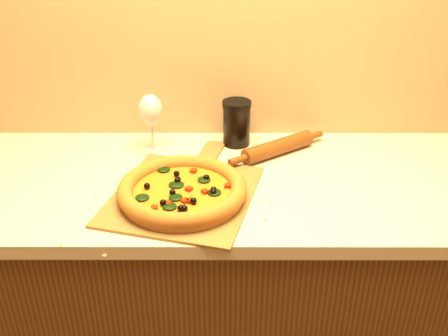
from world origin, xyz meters
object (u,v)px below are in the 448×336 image
(pizza, at_px, (182,190))
(dark_jar, at_px, (237,123))
(pizza_peel, at_px, (185,192))
(wine_glass, at_px, (151,111))
(rolling_pin, at_px, (278,147))

(pizza, xyz_separation_m, dark_jar, (0.16, 0.36, 0.05))
(pizza, bearing_deg, dark_jar, 66.68)
(dark_jar, bearing_deg, pizza_peel, -114.99)
(wine_glass, bearing_deg, dark_jar, 9.05)
(pizza_peel, distance_m, pizza, 0.05)
(wine_glass, distance_m, dark_jar, 0.29)
(pizza_peel, bearing_deg, rolling_pin, 55.45)
(rolling_pin, bearing_deg, pizza_peel, -139.18)
(rolling_pin, distance_m, wine_glass, 0.43)
(wine_glass, xyz_separation_m, dark_jar, (0.28, 0.04, -0.06))
(pizza_peel, bearing_deg, wine_glass, 128.67)
(rolling_pin, distance_m, dark_jar, 0.16)
(rolling_pin, xyz_separation_m, wine_glass, (-0.41, 0.04, 0.11))
(pizza, bearing_deg, wine_glass, 110.88)
(wine_glass, bearing_deg, rolling_pin, -4.89)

